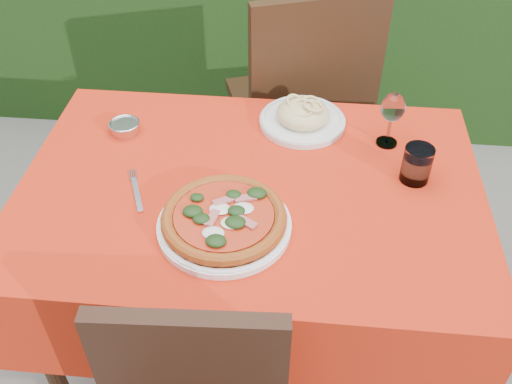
# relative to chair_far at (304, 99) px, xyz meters

# --- Properties ---
(ground) EXTENTS (60.00, 60.00, 0.00)m
(ground) POSITION_rel_chair_far_xyz_m (-0.13, -0.68, -0.59)
(ground) COLOR #66625C
(ground) RESTS_ON ground
(dining_table) EXTENTS (1.26, 0.86, 0.75)m
(dining_table) POSITION_rel_chair_far_xyz_m (-0.13, -0.68, 0.00)
(dining_table) COLOR #492617
(dining_table) RESTS_ON ground
(chair_far) EXTENTS (0.60, 0.60, 1.04)m
(chair_far) POSITION_rel_chair_far_xyz_m (0.00, 0.00, 0.00)
(chair_far) COLOR black
(chair_far) RESTS_ON ground
(pizza_plate) EXTENTS (0.34, 0.34, 0.06)m
(pizza_plate) POSITION_rel_chair_far_xyz_m (-0.18, -0.85, 0.18)
(pizza_plate) COLOR white
(pizza_plate) RESTS_ON dining_table
(pasta_plate) EXTENTS (0.26, 0.26, 0.08)m
(pasta_plate) POSITION_rel_chair_far_xyz_m (0.00, -0.38, 0.18)
(pasta_plate) COLOR silver
(pasta_plate) RESTS_ON dining_table
(water_glass) EXTENTS (0.08, 0.08, 0.10)m
(water_glass) POSITION_rel_chair_far_xyz_m (0.32, -0.62, 0.20)
(water_glass) COLOR white
(water_glass) RESTS_ON dining_table
(wine_glass) EXTENTS (0.07, 0.07, 0.17)m
(wine_glass) POSITION_rel_chair_far_xyz_m (0.25, -0.46, 0.27)
(wine_glass) COLOR silver
(wine_glass) RESTS_ON dining_table
(fork) EXTENTS (0.09, 0.19, 0.01)m
(fork) POSITION_rel_chair_far_xyz_m (-0.42, -0.76, 0.16)
(fork) COLOR silver
(fork) RESTS_ON dining_table
(steel_ramekin) EXTENTS (0.09, 0.09, 0.03)m
(steel_ramekin) POSITION_rel_chair_far_xyz_m (-0.53, -0.48, 0.17)
(steel_ramekin) COLOR silver
(steel_ramekin) RESTS_ON dining_table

